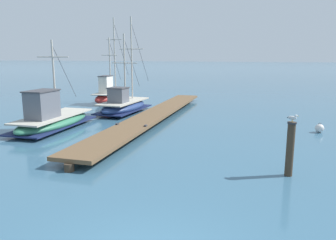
{
  "coord_description": "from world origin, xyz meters",
  "views": [
    {
      "loc": [
        2.32,
        -4.91,
        4.07
      ],
      "look_at": [
        -2.08,
        7.77,
        1.4
      ],
      "focal_mm": 34.99,
      "sensor_mm": 36.0,
      "label": 1
    }
  ],
  "objects_px": {
    "fishing_boat_1": "(109,95)",
    "mooring_piling": "(290,148)",
    "fishing_boat_2": "(123,105)",
    "mooring_buoy": "(319,128)",
    "perched_seagull": "(292,118)",
    "fishing_boat_0": "(52,118)"
  },
  "relations": [
    {
      "from": "mooring_piling",
      "to": "mooring_buoy",
      "type": "distance_m",
      "value": 7.53
    },
    {
      "from": "fishing_boat_0",
      "to": "mooring_piling",
      "type": "height_order",
      "value": "fishing_boat_0"
    },
    {
      "from": "fishing_boat_2",
      "to": "mooring_buoy",
      "type": "height_order",
      "value": "fishing_boat_2"
    },
    {
      "from": "perched_seagull",
      "to": "mooring_buoy",
      "type": "relative_size",
      "value": 0.7
    },
    {
      "from": "fishing_boat_0",
      "to": "perched_seagull",
      "type": "height_order",
      "value": "fishing_boat_0"
    },
    {
      "from": "mooring_piling",
      "to": "mooring_buoy",
      "type": "bearing_deg",
      "value": 77.27
    },
    {
      "from": "fishing_boat_0",
      "to": "mooring_buoy",
      "type": "xyz_separation_m",
      "value": [
        14.01,
        4.03,
        -0.38
      ]
    },
    {
      "from": "fishing_boat_1",
      "to": "mooring_piling",
      "type": "xyz_separation_m",
      "value": [
        14.4,
        -13.43,
        0.25
      ]
    },
    {
      "from": "fishing_boat_2",
      "to": "fishing_boat_0",
      "type": "bearing_deg",
      "value": -102.84
    },
    {
      "from": "mooring_piling",
      "to": "fishing_boat_2",
      "type": "bearing_deg",
      "value": 139.69
    },
    {
      "from": "mooring_piling",
      "to": "mooring_buoy",
      "type": "relative_size",
      "value": 3.52
    },
    {
      "from": "mooring_buoy",
      "to": "mooring_piling",
      "type": "bearing_deg",
      "value": -102.73
    },
    {
      "from": "perched_seagull",
      "to": "fishing_boat_2",
      "type": "bearing_deg",
      "value": 139.68
    },
    {
      "from": "fishing_boat_0",
      "to": "mooring_piling",
      "type": "xyz_separation_m",
      "value": [
        12.36,
        -3.28,
        0.36
      ]
    },
    {
      "from": "fishing_boat_1",
      "to": "fishing_boat_2",
      "type": "xyz_separation_m",
      "value": [
        3.42,
        -4.12,
        -0.16
      ]
    },
    {
      "from": "fishing_boat_2",
      "to": "mooring_buoy",
      "type": "relative_size",
      "value": 13.5
    },
    {
      "from": "mooring_piling",
      "to": "mooring_buoy",
      "type": "xyz_separation_m",
      "value": [
        1.65,
        7.3,
        -0.75
      ]
    },
    {
      "from": "mooring_buoy",
      "to": "perched_seagull",
      "type": "bearing_deg",
      "value": -102.78
    },
    {
      "from": "fishing_boat_0",
      "to": "fishing_boat_2",
      "type": "distance_m",
      "value": 6.19
    },
    {
      "from": "fishing_boat_0",
      "to": "perched_seagull",
      "type": "xyz_separation_m",
      "value": [
        12.35,
        -3.28,
        1.41
      ]
    },
    {
      "from": "fishing_boat_1",
      "to": "fishing_boat_2",
      "type": "relative_size",
      "value": 1.01
    },
    {
      "from": "mooring_piling",
      "to": "perched_seagull",
      "type": "relative_size",
      "value": 5.03
    }
  ]
}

